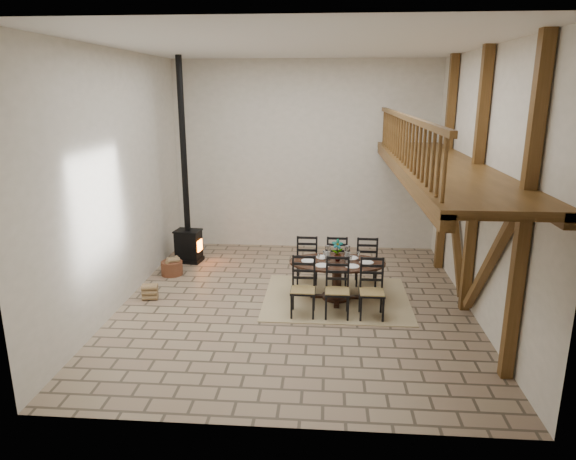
# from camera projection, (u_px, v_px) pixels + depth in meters

# --- Properties ---
(ground) EXTENTS (8.00, 8.00, 0.00)m
(ground) POSITION_uv_depth(u_px,v_px,m) (295.00, 303.00, 10.50)
(ground) COLOR gray
(ground) RESTS_ON ground
(room_shell) EXTENTS (7.02, 8.02, 5.01)m
(room_shell) POSITION_uv_depth(u_px,v_px,m) (359.00, 157.00, 9.62)
(room_shell) COLOR silver
(room_shell) RESTS_ON ground
(rug) EXTENTS (3.00, 2.50, 0.02)m
(rug) POSITION_uv_depth(u_px,v_px,m) (336.00, 298.00, 10.74)
(rug) COLOR tan
(rug) RESTS_ON ground
(dining_table) EXTENTS (1.99, 2.21, 1.27)m
(dining_table) POSITION_uv_depth(u_px,v_px,m) (337.00, 280.00, 10.63)
(dining_table) COLOR black
(dining_table) RESTS_ON ground
(wood_stove) EXTENTS (0.70, 0.58, 5.00)m
(wood_stove) POSITION_uv_depth(u_px,v_px,m) (187.00, 218.00, 12.77)
(wood_stove) COLOR black
(wood_stove) RESTS_ON ground
(log_basket) EXTENTS (0.50, 0.50, 0.41)m
(log_basket) POSITION_uv_depth(u_px,v_px,m) (172.00, 267.00, 12.09)
(log_basket) COLOR brown
(log_basket) RESTS_ON ground
(log_stack) EXTENTS (0.35, 0.27, 0.33)m
(log_stack) POSITION_uv_depth(u_px,v_px,m) (150.00, 292.00, 10.67)
(log_stack) COLOR #997C55
(log_stack) RESTS_ON ground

